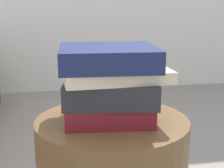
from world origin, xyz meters
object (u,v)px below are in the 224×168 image
book_charcoal (110,92)px  book_cream (114,73)px  book_maroon (109,112)px  book_navy (108,57)px

book_charcoal → book_cream: bearing=56.3°
book_maroon → book_navy: 0.14m
book_maroon → book_cream: bearing=44.1°
book_charcoal → book_cream: 0.05m
book_maroon → book_cream: (0.02, 0.01, 0.10)m
book_maroon → book_navy: book_navy is taller
book_cream → book_charcoal: bearing=-133.9°
book_charcoal → book_navy: size_ratio=0.96×
book_cream → book_maroon: bearing=-143.6°
book_cream → book_navy: 0.05m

